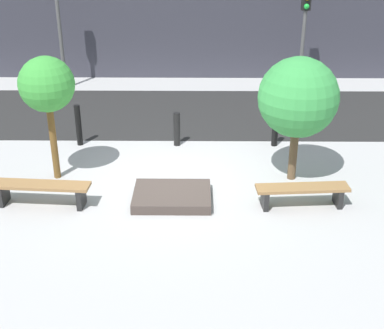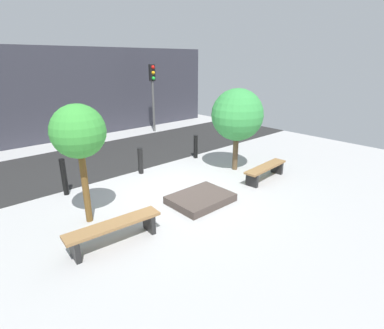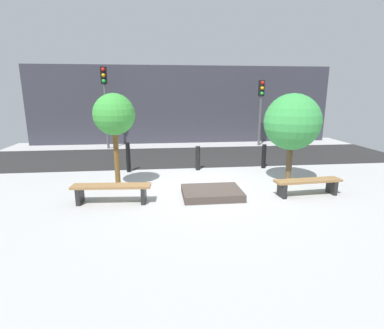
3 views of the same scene
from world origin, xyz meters
name	(u,v)px [view 1 (image 1 of 3)]	position (x,y,z in m)	size (l,w,h in m)	color
ground_plane	(174,184)	(0.00, 0.00, 0.00)	(18.00, 18.00, 0.00)	#A7A7A7
road_strip	(180,113)	(0.00, 4.46, 0.01)	(18.00, 4.16, 0.01)	#252525
building_facade	(183,17)	(0.00, 8.32, 2.04)	(16.20, 0.50, 4.09)	#33333D
bench_left	(41,189)	(-2.58, -0.91, 0.35)	(1.97, 0.54, 0.48)	black
bench_right	(302,192)	(2.58, -0.91, 0.32)	(1.86, 0.52, 0.44)	black
planter_bed	(172,196)	(0.00, -0.71, 0.10)	(1.56, 1.18, 0.20)	#453B35
tree_behind_left_bench	(47,86)	(-2.58, 0.32, 2.10)	(1.15, 1.15, 2.70)	brown
tree_behind_right_bench	(298,98)	(2.58, 0.32, 1.85)	(1.67, 1.67, 2.70)	brown
bollard_far_left	(79,125)	(-2.44, 2.13, 0.52)	(0.15, 0.15, 1.04)	black
bollard_left	(177,129)	(0.00, 2.13, 0.43)	(0.16, 0.16, 0.86)	black
bollard_center	(275,129)	(2.44, 2.13, 0.44)	(0.15, 0.15, 0.88)	black
traffic_light_west	(57,5)	(-3.86, 6.82, 2.67)	(0.28, 0.27, 3.88)	#505050
traffic_light_mid_west	(305,18)	(3.86, 6.82, 2.30)	(0.28, 0.27, 3.31)	#525252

